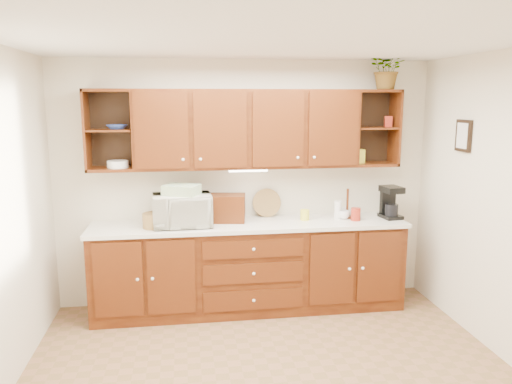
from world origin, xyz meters
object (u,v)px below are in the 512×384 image
object	(u,v)px
bread_box	(225,208)
coffee_maker	(390,203)
potted_plant	(388,69)
microwave	(182,210)

from	to	relation	value
bread_box	coffee_maker	distance (m)	1.76
bread_box	potted_plant	distance (m)	2.22
microwave	bread_box	world-z (taller)	microwave
microwave	potted_plant	size ratio (longest dim) A/B	1.37
coffee_maker	potted_plant	bearing A→B (deg)	111.26
bread_box	coffee_maker	bearing A→B (deg)	6.05
bread_box	potted_plant	bearing A→B (deg)	9.29
coffee_maker	microwave	bearing A→B (deg)	173.26
bread_box	potted_plant	world-z (taller)	potted_plant
coffee_maker	potted_plant	size ratio (longest dim) A/B	0.81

